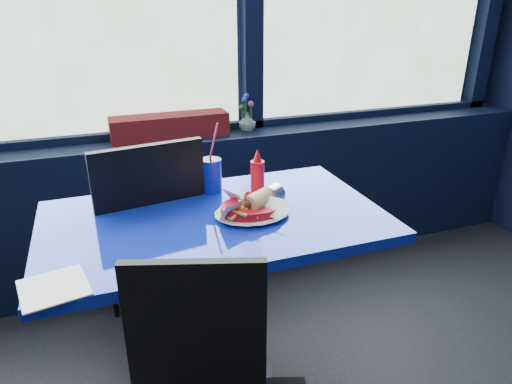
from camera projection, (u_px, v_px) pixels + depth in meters
name	position (u px, v px, depth m)	size (l,w,h in m)	color
window_sill	(119.00, 216.00, 2.42)	(5.00, 0.26, 0.80)	black
near_table	(216.00, 260.00, 1.70)	(1.20, 0.70, 0.75)	black
chair_near_back	(156.00, 232.00, 1.92)	(0.50, 0.50, 0.98)	black
planter_box	(170.00, 126.00, 2.35)	(0.60, 0.15, 0.12)	maroon
flower_vase	(247.00, 120.00, 2.47)	(0.11, 0.12, 0.20)	silver
food_basket	(254.00, 207.00, 1.62)	(0.26, 0.25, 0.09)	#B20B15
ketchup_bottle	(257.00, 177.00, 1.74)	(0.05, 0.05, 0.20)	#B20B15
soda_cup	(211.00, 175.00, 1.81)	(0.08, 0.08, 0.28)	#0D1897
napkin	(54.00, 288.00, 1.22)	(0.17, 0.17, 0.00)	white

